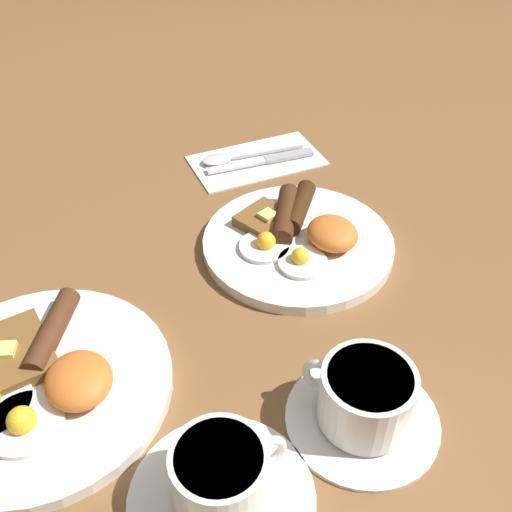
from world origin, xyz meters
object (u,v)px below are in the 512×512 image
(teacup_near, at_px, (365,401))
(breakfast_plate_far, at_px, (39,383))
(spoon, at_px, (228,158))
(teacup_far, at_px, (221,483))
(breakfast_plate_near, at_px, (298,238))
(knife, at_px, (266,160))

(teacup_near, bearing_deg, breakfast_plate_far, 60.08)
(teacup_near, relative_size, spoon, 0.89)
(spoon, bearing_deg, teacup_far, 72.24)
(breakfast_plate_near, xyz_separation_m, breakfast_plate_far, (-0.10, 0.34, -0.00))
(knife, height_order, spoon, spoon)
(teacup_near, bearing_deg, breakfast_plate_near, -13.57)
(breakfast_plate_far, relative_size, teacup_near, 1.79)
(breakfast_plate_far, xyz_separation_m, teacup_far, (-0.18, -0.13, 0.02))
(spoon, bearing_deg, teacup_near, 87.88)
(breakfast_plate_far, height_order, knife, breakfast_plate_far)
(spoon, bearing_deg, breakfast_plate_near, 96.17)
(breakfast_plate_near, relative_size, teacup_near, 1.65)
(breakfast_plate_far, xyz_separation_m, knife, (0.30, -0.39, -0.01))
(breakfast_plate_far, xyz_separation_m, spoon, (0.33, -0.34, -0.00))
(breakfast_plate_near, bearing_deg, spoon, 1.78)
(knife, xyz_separation_m, spoon, (0.03, 0.05, 0.00))
(breakfast_plate_near, xyz_separation_m, teacup_far, (-0.28, 0.22, 0.01))
(breakfast_plate_far, relative_size, knife, 1.51)
(breakfast_plate_far, distance_m, knife, 0.49)
(knife, bearing_deg, spoon, -24.21)
(breakfast_plate_near, relative_size, breakfast_plate_far, 0.92)
(teacup_far, bearing_deg, knife, -28.35)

